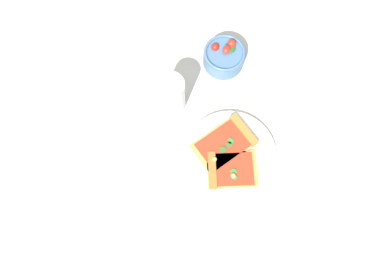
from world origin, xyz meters
name	(u,v)px	position (x,y,z in m)	size (l,w,h in m)	color
ground_plane	(217,147)	(0.00, 0.00, 0.00)	(2.40, 2.40, 0.00)	beige
plate	(230,155)	(-0.01, -0.04, 0.01)	(0.25, 0.25, 0.01)	white
pizza_slice_near	(228,170)	(-0.06, -0.04, 0.02)	(0.13, 0.15, 0.02)	gold
pizza_slice_far	(227,142)	(0.01, -0.02, 0.02)	(0.18, 0.18, 0.02)	gold
salad_bowl	(224,56)	(0.26, 0.03, 0.03)	(0.12, 0.12, 0.07)	#4C7299
soda_glass	(171,95)	(0.10, 0.15, 0.06)	(0.07, 0.07, 0.13)	silver
paper_napkin	(138,217)	(-0.22, 0.16, 0.00)	(0.15, 0.16, 0.00)	white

